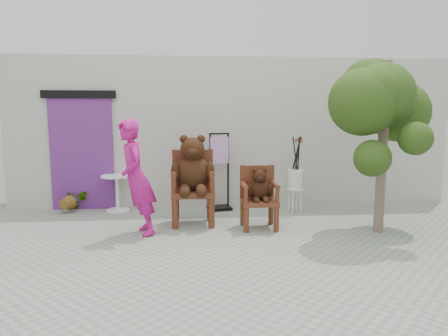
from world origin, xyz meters
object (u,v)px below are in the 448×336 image
Objects in this scene: chair_small at (259,192)px; display_stand at (219,180)px; stool_bucket at (295,179)px; tree at (377,102)px; cafe_table at (117,189)px; person at (137,178)px; chair_big at (193,174)px.

chair_small is 0.68× the size of display_stand.
stool_bucket is at bearing -20.95° from display_stand.
display_stand is at bearing 145.71° from tree.
tree is (4.34, -1.67, 1.63)m from cafe_table.
chair_small is 1.41m from display_stand.
cafe_table is 4.93m from tree.
chair_small is at bearing -77.48° from display_stand.
person is 0.65× the size of tree.
person is 2.56× the size of cafe_table.
chair_big reaches higher than chair_small.
chair_small is 0.37× the size of tree.
cafe_table is 3.46m from stool_bucket.
tree is (3.75, -0.09, 1.17)m from person.
chair_big is 1.50× the size of chair_small.
chair_small is 0.57× the size of person.
tree reaches higher than display_stand.
cafe_table is at bearing 174.83° from stool_bucket.
tree is at bearing -20.99° from cafe_table.
chair_big is at bearing 167.36° from tree.
chair_small is at bearing 77.36° from person.
chair_big is at bearing -160.26° from stool_bucket.
chair_small reaches higher than cafe_table.
chair_big reaches higher than display_stand.
display_stand reaches higher than cafe_table.
chair_big is 2.11m from stool_bucket.
stool_bucket reaches higher than cafe_table.
cafe_table is 0.25× the size of tree.
tree reaches higher than person.
person reaches higher than chair_small.
cafe_table is (-1.46, 1.02, -0.43)m from chair_big.
display_stand is 1.04× the size of stool_bucket.
chair_small is at bearing -130.57° from stool_bucket.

